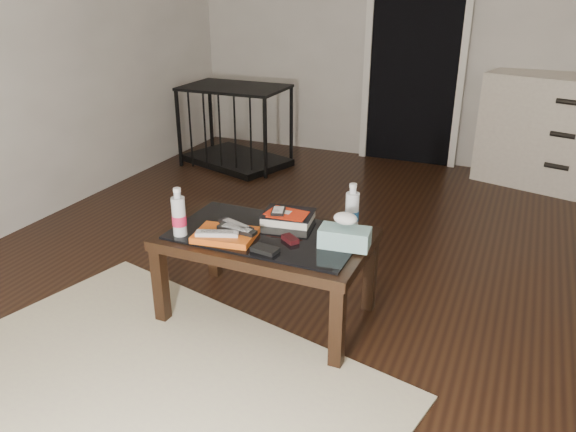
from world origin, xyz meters
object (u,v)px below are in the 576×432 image
coffee_table (267,244)px  water_bottle_right (352,207)px  dresser (561,133)px  textbook (288,217)px  tissue_box (345,238)px  pet_crate (236,139)px  water_bottle_left (179,212)px

coffee_table → water_bottle_right: 0.45m
dresser → water_bottle_right: (-0.97, -2.47, 0.13)m
textbook → tissue_box: bearing=-33.3°
water_bottle_right → coffee_table: bearing=-151.7°
pet_crate → tissue_box: pet_crate is taller
coffee_table → textbook: (0.04, 0.17, 0.09)m
pet_crate → textbook: pet_crate is taller
coffee_table → water_bottle_right: bearing=28.3°
coffee_table → water_bottle_left: size_ratio=4.20×
pet_crate → water_bottle_right: pet_crate is taller
water_bottle_left → tissue_box: bearing=14.0°
water_bottle_left → pet_crate: bearing=112.5°
dresser → tissue_box: bearing=-93.5°
textbook → dresser: bearing=54.3°
dresser → textbook: dresser is taller
pet_crate → water_bottle_right: (1.72, -2.00, 0.35)m
pet_crate → tissue_box: size_ratio=4.54×
coffee_table → textbook: 0.19m
water_bottle_right → tissue_box: size_ratio=1.03×
coffee_table → tissue_box: 0.41m
water_bottle_left → tissue_box: size_ratio=1.03×
coffee_table → dresser: 2.99m
dresser → pet_crate: bearing=-154.0°
water_bottle_left → tissue_box: water_bottle_left is taller
water_bottle_left → coffee_table: bearing=26.7°
pet_crate → water_bottle_right: 2.66m
water_bottle_right → pet_crate: bearing=130.7°
dresser → tissue_box: size_ratio=5.62×
dresser → pet_crate: size_ratio=1.24×
dresser → pet_crate: 2.75m
pet_crate → textbook: size_ratio=4.18×
pet_crate → water_bottle_right: size_ratio=4.39×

